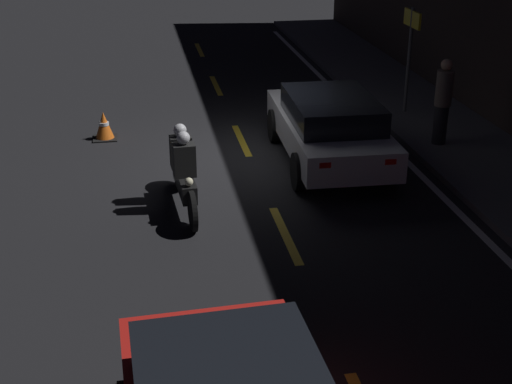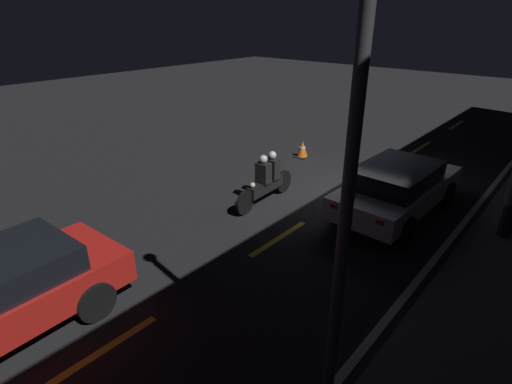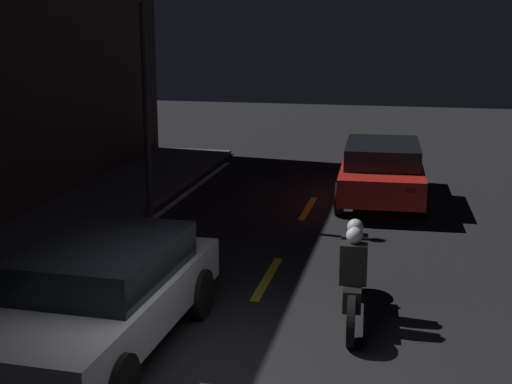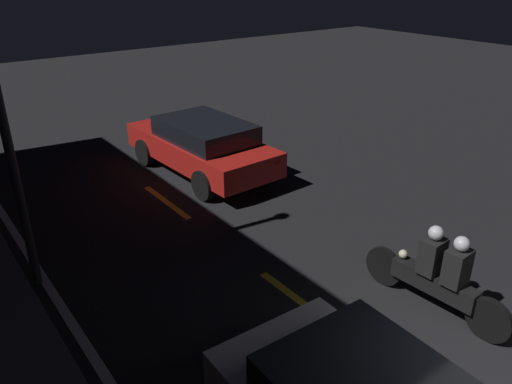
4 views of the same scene
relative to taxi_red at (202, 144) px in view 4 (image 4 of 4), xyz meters
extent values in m
cube|color=gold|center=(-5.44, 1.53, -0.76)|extent=(2.00, 0.14, 0.01)
cube|color=gold|center=(-0.94, 1.53, -0.76)|extent=(2.00, 0.14, 0.01)
cube|color=red|center=(-6.37, 2.39, 0.00)|extent=(0.07, 0.20, 0.10)
cube|color=red|center=(-6.33, 3.52, 0.00)|extent=(0.07, 0.20, 0.10)
cylinder|color=black|center=(-7.15, 2.13, -0.42)|extent=(0.69, 0.20, 0.69)
cube|color=red|center=(0.06, 0.00, -0.12)|extent=(4.44, 1.95, 0.58)
cube|color=black|center=(-0.16, -0.01, 0.40)|extent=(2.47, 1.69, 0.45)
cube|color=red|center=(-2.12, 0.49, 0.02)|extent=(0.07, 0.20, 0.10)
cube|color=red|center=(-2.07, -0.66, 0.02)|extent=(0.07, 0.20, 0.10)
cylinder|color=black|center=(1.37, 0.92, -0.41)|extent=(0.70, 0.21, 0.69)
cylinder|color=black|center=(1.45, -0.81, -0.41)|extent=(0.70, 0.21, 0.69)
cylinder|color=black|center=(-1.33, 0.81, -0.41)|extent=(0.70, 0.21, 0.69)
cylinder|color=black|center=(-1.26, -0.92, -0.41)|extent=(0.70, 0.21, 0.69)
cylinder|color=black|center=(-5.84, 0.12, -0.43)|extent=(0.66, 0.12, 0.66)
cylinder|color=black|center=(-7.61, 0.02, -0.43)|extent=(0.66, 0.14, 0.66)
cube|color=black|center=(-6.72, 0.07, -0.28)|extent=(1.36, 0.32, 0.30)
sphere|color=#F2EABF|center=(-6.15, 0.10, -0.05)|extent=(0.14, 0.14, 0.14)
cube|color=black|center=(-6.62, 0.07, 0.14)|extent=(0.30, 0.38, 0.55)
sphere|color=silver|center=(-6.62, 0.07, 0.53)|extent=(0.22, 0.22, 0.22)
cube|color=black|center=(-7.02, 0.05, 0.14)|extent=(0.30, 0.38, 0.55)
sphere|color=silver|center=(-7.02, 0.05, 0.53)|extent=(0.22, 0.22, 0.22)
cylinder|color=#333338|center=(-2.40, 4.67, 1.99)|extent=(0.14, 0.14, 5.50)
camera|label=1|loc=(4.32, -0.64, 4.36)|focal=50.00mm
camera|label=2|loc=(0.97, 6.35, 4.02)|focal=28.00mm
camera|label=3|loc=(-16.02, -0.61, 3.26)|focal=50.00mm
camera|label=4|loc=(-10.07, 5.93, 4.09)|focal=35.00mm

